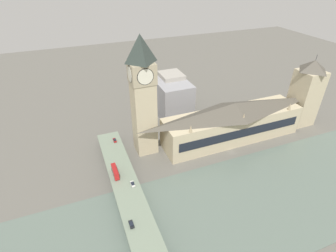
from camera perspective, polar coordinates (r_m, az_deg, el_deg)
The scene contains 12 objects.
ground_plane at distance 179.45m, azimuth 13.70°, elevation -5.61°, with size 600.00×600.00×0.00m, color #605E56.
river_water at distance 157.73m, azimuth 21.78°, elevation -13.65°, with size 67.26×360.00×0.30m, color slate.
parliament_hall at distance 185.20m, azimuth 13.89°, elevation 0.93°, with size 23.22×98.28×28.23m.
clock_tower at distance 156.69m, azimuth -5.48°, elevation 6.92°, with size 14.45×14.45×75.56m.
victoria_tower at distance 219.58m, azimuth 27.76°, elevation 6.36°, with size 16.82×16.82×53.61m.
road_bridge at distance 126.71m, azimuth -5.60°, elevation -22.04°, with size 166.53×14.25×6.17m.
double_decker_bus_rear at distance 150.09m, azimuth -11.45°, elevation -9.66°, with size 10.24×2.60×4.85m.
car_northbound_lead at distance 177.47m, azimuth -11.52°, elevation -3.03°, with size 4.78×1.88×1.27m.
car_southbound_mid at distance 144.39m, azimuth -7.72°, elevation -12.38°, with size 4.45×1.89×1.27m.
car_southbound_tail at distance 127.54m, azimuth -7.97°, elevation -20.41°, with size 4.48×1.90×1.41m.
city_block_west at distance 217.94m, azimuth 0.71°, elevation 7.48°, with size 19.37×17.44×31.80m.
city_block_center at distance 210.50m, azimuth 0.95°, elevation 6.03°, with size 32.79×24.57×28.51m.
Camera 1 is at (-111.82, 89.71, 107.94)m, focal length 28.00 mm.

